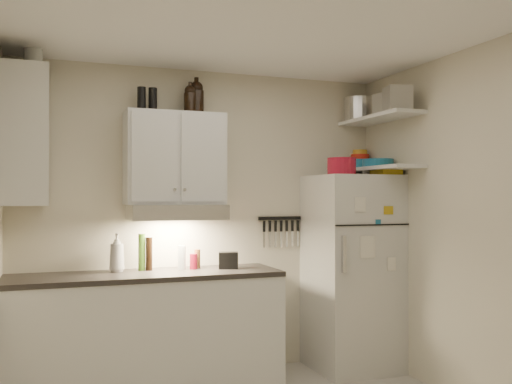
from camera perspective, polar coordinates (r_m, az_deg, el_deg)
name	(u,v)px	position (r m, az deg, el deg)	size (l,w,h in m)	color
ceiling	(269,19)	(3.68, 1.27, 16.87)	(3.20, 3.00, 0.02)	white
back_wall	(204,221)	(4.95, -5.18, -2.94)	(3.20, 0.02, 2.60)	beige
right_wall	(478,226)	(4.37, 21.32, -3.23)	(0.02, 3.00, 2.60)	beige
base_cabinet	(146,334)	(4.65, -10.90, -13.80)	(2.10, 0.60, 0.88)	white
countertop	(147,275)	(4.57, -10.89, -8.18)	(2.10, 0.62, 0.04)	#2B2725
upper_cabinet	(175,159)	(4.72, -8.14, 3.32)	(0.80, 0.33, 0.75)	white
side_cabinet	(25,137)	(4.49, -22.13, 5.15)	(0.33, 0.55, 1.00)	white
range_hood	(176,212)	(4.64, -7.98, -1.99)	(0.76, 0.46, 0.12)	silver
fridge	(352,272)	(5.15, 9.57, -7.88)	(0.70, 0.68, 1.70)	silver
shelf_hi	(380,118)	(5.14, 12.25, 7.21)	(0.30, 0.95, 0.03)	white
shelf_lo	(380,169)	(5.10, 12.26, 2.31)	(0.30, 0.95, 0.03)	white
knife_strip	(280,218)	(5.16, 2.44, -2.63)	(0.42, 0.02, 0.03)	black
dutch_oven	(342,166)	(4.86, 8.56, 2.56)	(0.24, 0.24, 0.14)	maroon
book_stack	(386,171)	(5.07, 12.87, 2.10)	(0.19, 0.24, 0.08)	#BC9817
spice_jar	(366,170)	(5.15, 10.91, 2.13)	(0.06, 0.06, 0.09)	silver
stock_pot	(360,110)	(5.43, 10.35, 8.09)	(0.30, 0.30, 0.21)	silver
tin_a	(386,104)	(5.06, 12.88, 8.53)	(0.18, 0.16, 0.18)	#AAAAAD
tin_b	(398,99)	(4.82, 13.97, 9.06)	(0.19, 0.19, 0.19)	#AAAAAD
bowl_teal	(362,164)	(5.40, 10.52, 2.76)	(0.22, 0.22, 0.09)	#19648B
bowl_orange	(360,157)	(5.48, 10.37, 3.44)	(0.17, 0.17, 0.05)	red
bowl_yellow	(360,152)	(5.48, 10.37, 3.94)	(0.13, 0.13, 0.04)	gold
plates	(378,163)	(5.11, 12.09, 2.85)	(0.27, 0.27, 0.07)	#19648B
growler_a	(190,99)	(4.80, -6.62, 9.21)	(0.10, 0.10, 0.24)	black
growler_b	(196,98)	(4.89, -5.98, 9.35)	(0.13, 0.13, 0.30)	black
thermos_a	(153,100)	(4.78, -10.28, 9.01)	(0.07, 0.07, 0.20)	black
thermos_b	(142,99)	(4.74, -11.38, 9.08)	(0.07, 0.07, 0.20)	black
side_jar	(33,57)	(4.61, -21.38, 12.43)	(0.13, 0.13, 0.18)	silver
soap_bottle	(117,250)	(4.65, -13.74, -5.68)	(0.13, 0.13, 0.34)	white
pepper_mill	(197,259)	(4.78, -5.89, -6.66)	(0.05, 0.05, 0.16)	brown
oil_bottle	(142,252)	(4.70, -11.36, -5.91)	(0.06, 0.06, 0.29)	#3E691A
vinegar_bottle	(149,254)	(4.69, -10.65, -6.10)	(0.06, 0.06, 0.27)	black
clear_bottle	(182,257)	(4.72, -7.43, -6.51)	(0.06, 0.06, 0.19)	silver
red_jar	(193,261)	(4.72, -6.27, -6.92)	(0.06, 0.06, 0.13)	maroon
caddy	(228,260)	(4.74, -2.79, -6.85)	(0.16, 0.11, 0.13)	black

